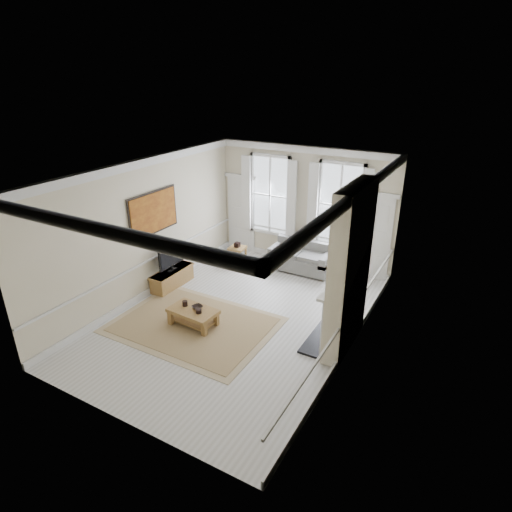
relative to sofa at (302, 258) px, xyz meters
The scene contains 23 objects.
floor 3.14m from the sofa, 93.98° to the right, with size 7.20×7.20×0.00m, color #B7B5AD.
ceiling 4.36m from the sofa, 93.98° to the right, with size 7.20×7.20×0.00m, color white.
back_wall 1.45m from the sofa, 113.78° to the left, with size 5.20×5.20×0.00m, color beige.
left_wall 4.41m from the sofa, 132.17° to the right, with size 7.20×7.20×0.00m, color beige.
right_wall 4.14m from the sofa, 52.52° to the right, with size 7.20×7.20×0.00m, color beige.
window_left 2.05m from the sofa, 160.81° to the left, with size 1.26×0.20×2.20m, color #B2BCC6, non-canonical shape.
window_right 1.81m from the sofa, 27.87° to the left, with size 1.26×0.20×2.20m, color #B2BCC6, non-canonical shape.
door_left 2.45m from the sofa, 168.75° to the left, with size 0.90×0.08×2.30m, color silver.
door_right 2.05m from the sofa, 13.81° to the left, with size 0.90×0.08×2.30m, color silver.
painting 4.30m from the sofa, 134.66° to the right, with size 0.05×1.66×1.06m, color #B06B1E.
chimney_breast 3.89m from the sofa, 52.79° to the right, with size 0.35×1.70×3.38m, color beige.
hearth 3.43m from the sofa, 58.49° to the right, with size 0.55×1.50×0.05m, color black.
fireplace 3.54m from the sofa, 55.72° to the right, with size 0.21×1.45×1.33m.
mirror 3.92m from the sofa, 55.58° to the right, with size 0.06×1.26×1.06m, color gold.
sofa is the anchor object (origin of this frame).
side_table 1.88m from the sofa, 162.72° to the right, with size 0.47×0.47×0.53m.
rug 3.98m from the sofa, 103.56° to the right, with size 3.50×2.60×0.02m, color #93794C.
coffee_table 3.96m from the sofa, 103.56° to the right, with size 1.11×0.69×0.40m.
ceramic_pot_a 3.98m from the sofa, 107.23° to the right, with size 0.12×0.12×0.12m, color black.
ceramic_pot_b 3.97m from the sofa, 100.58° to the right, with size 0.12×0.12×0.09m, color black.
bowl 3.85m from the sofa, 103.19° to the right, with size 0.23×0.23×0.06m, color black.
tv_stand 3.64m from the sofa, 134.59° to the right, with size 0.41×1.29×0.46m, color brown.
tv 3.66m from the sofa, 134.33° to the right, with size 0.08×0.90×0.68m.
Camera 1 is at (4.48, -7.16, 5.25)m, focal length 30.00 mm.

